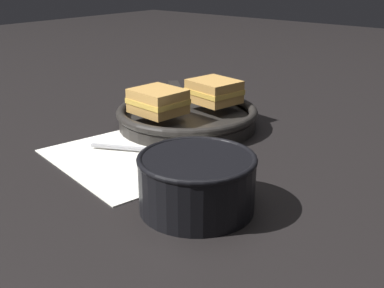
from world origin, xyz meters
TOP-DOWN VIEW (x-y plane):
  - ground_plane at (0.00, 0.00)m, footprint 4.00×4.00m
  - napkin at (-0.08, -0.02)m, footprint 0.31×0.28m
  - soup_bowl at (0.12, -0.09)m, footprint 0.16×0.16m
  - spoon at (-0.07, 0.01)m, footprint 0.15×0.09m
  - skillet at (-0.12, 0.17)m, footprint 0.34×0.32m
  - sandwich_near_left at (-0.10, 0.23)m, footprint 0.11×0.10m
  - sandwich_near_right at (-0.14, 0.10)m, footprint 0.10×0.09m

SIDE VIEW (x-z plane):
  - ground_plane at x=0.00m, z-range 0.00..0.00m
  - napkin at x=-0.08m, z-range 0.00..0.00m
  - spoon at x=-0.07m, z-range 0.00..0.01m
  - skillet at x=-0.12m, z-range 0.00..0.04m
  - soup_bowl at x=0.12m, z-range 0.00..0.08m
  - sandwich_near_left at x=-0.10m, z-range 0.04..0.09m
  - sandwich_near_right at x=-0.14m, z-range 0.04..0.09m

